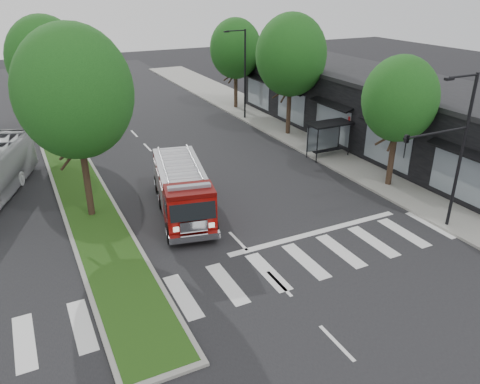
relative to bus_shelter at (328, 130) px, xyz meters
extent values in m
plane|color=black|center=(-11.20, -8.15, -2.04)|extent=(140.00, 140.00, 0.00)
cube|color=gray|center=(1.30, 1.85, -1.96)|extent=(5.00, 80.00, 0.15)
cube|color=gray|center=(-17.20, 9.85, -1.97)|extent=(3.00, 50.00, 0.14)
cube|color=#184112|center=(-17.20, 9.85, -1.89)|extent=(2.60, 49.50, 0.02)
cube|color=black|center=(5.80, 1.85, 0.46)|extent=(8.00, 30.00, 5.00)
cylinder|color=black|center=(-1.40, -0.75, -0.79)|extent=(0.08, 0.08, 2.50)
cylinder|color=black|center=(1.40, -0.75, -0.79)|extent=(0.08, 0.08, 2.50)
cylinder|color=black|center=(-1.40, 0.45, -0.79)|extent=(0.08, 0.08, 2.50)
cylinder|color=black|center=(1.40, 0.45, -0.79)|extent=(0.08, 0.08, 2.50)
cube|color=black|center=(0.00, -0.15, 0.51)|extent=(3.20, 1.60, 0.12)
cube|color=#8C99A5|center=(0.00, 0.55, -0.74)|extent=(2.80, 0.04, 1.80)
cube|color=black|center=(0.00, -0.15, -1.49)|extent=(2.40, 0.40, 0.08)
cylinder|color=black|center=(0.30, -6.15, -0.17)|extent=(0.36, 0.36, 3.74)
ellipsoid|color=black|center=(0.30, -6.15, 3.49)|extent=(4.40, 4.40, 5.06)
cylinder|color=black|center=(0.30, 5.85, 0.16)|extent=(0.36, 0.36, 4.40)
ellipsoid|color=black|center=(0.30, 5.85, 4.46)|extent=(5.60, 5.60, 6.44)
cylinder|color=black|center=(0.30, 15.85, -0.06)|extent=(0.36, 0.36, 3.96)
ellipsoid|color=black|center=(0.30, 15.85, 3.81)|extent=(5.00, 5.00, 5.75)
cylinder|color=black|center=(-17.20, -2.15, 0.27)|extent=(0.36, 0.36, 4.62)
ellipsoid|color=black|center=(-17.20, -2.15, 4.79)|extent=(5.80, 5.80, 6.67)
cylinder|color=black|center=(-17.20, 11.85, 0.16)|extent=(0.36, 0.36, 4.40)
ellipsoid|color=black|center=(-17.20, 11.85, 4.46)|extent=(5.60, 5.60, 6.44)
cylinder|color=black|center=(-0.70, -11.65, 1.96)|extent=(0.16, 0.16, 8.00)
cylinder|color=black|center=(-1.60, -11.65, 5.86)|extent=(1.80, 0.10, 0.10)
cube|color=black|center=(-2.50, -11.65, 5.81)|extent=(0.45, 0.20, 0.12)
cylinder|color=black|center=(-2.70, -11.65, 3.36)|extent=(4.00, 0.10, 0.10)
imported|color=black|center=(-4.50, -11.65, 2.96)|extent=(0.18, 0.22, 1.10)
cylinder|color=black|center=(-0.70, 11.85, 1.96)|extent=(0.16, 0.16, 8.00)
cylinder|color=black|center=(-1.60, 11.85, 5.86)|extent=(1.80, 0.10, 0.10)
cube|color=black|center=(-2.50, 11.85, 5.81)|extent=(0.45, 0.20, 0.12)
cube|color=#560604|center=(-12.51, -3.81, -1.56)|extent=(3.96, 8.30, 0.24)
cube|color=maroon|center=(-12.36, -3.07, -0.57)|extent=(3.57, 6.44, 1.90)
cube|color=maroon|center=(-13.11, -6.70, -0.57)|extent=(2.68, 2.16, 2.00)
cube|color=#B2B2B7|center=(-12.36, -3.07, 0.43)|extent=(3.57, 6.44, 0.11)
cylinder|color=#B2B2B7|center=(-13.19, -2.90, 0.62)|extent=(1.26, 5.60, 0.10)
cylinder|color=#B2B2B7|center=(-11.52, -3.24, 0.62)|extent=(1.26, 5.60, 0.10)
cube|color=silver|center=(-13.34, -7.77, -1.47)|extent=(2.49, 0.83, 0.33)
cube|color=#8C99A5|center=(-13.11, -6.70, 0.72)|extent=(2.11, 0.75, 0.17)
cylinder|color=black|center=(-14.24, -6.75, -1.52)|extent=(0.54, 1.09, 1.05)
cylinder|color=black|center=(-12.10, -7.20, -1.52)|extent=(0.54, 1.09, 1.05)
cylinder|color=black|center=(-13.43, -2.85, -1.52)|extent=(0.54, 1.09, 1.05)
cylinder|color=black|center=(-11.29, -3.29, -1.52)|extent=(0.54, 1.09, 1.05)
cylinder|color=black|center=(-12.96, -0.61, -1.52)|extent=(0.54, 1.09, 1.05)
cylinder|color=black|center=(-10.82, -1.06, -1.52)|extent=(0.54, 1.09, 1.05)
camera|label=1|loc=(-20.05, -26.25, 9.75)|focal=35.00mm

